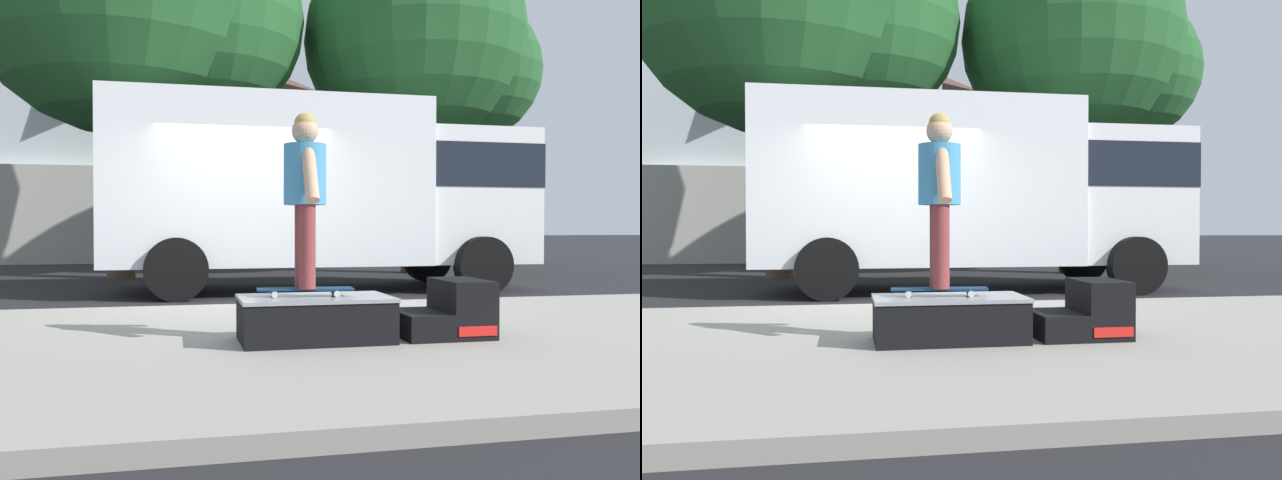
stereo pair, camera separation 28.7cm
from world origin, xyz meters
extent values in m
plane|color=black|center=(0.00, 0.00, 0.00)|extent=(140.00, 140.00, 0.00)
cube|color=gray|center=(0.00, -3.00, 0.06)|extent=(50.00, 5.00, 0.12)
cube|color=black|center=(0.13, -3.22, 0.30)|extent=(1.21, 0.67, 0.36)
cube|color=gray|center=(0.13, -3.22, 0.47)|extent=(1.23, 0.69, 0.03)
cube|color=black|center=(1.03, -3.22, 0.23)|extent=(0.38, 0.63, 0.22)
cube|color=black|center=(1.41, -3.22, 0.36)|extent=(0.38, 0.63, 0.48)
cube|color=red|center=(1.41, -3.54, 0.21)|extent=(0.33, 0.01, 0.08)
cube|color=navy|center=(0.06, -3.20, 0.54)|extent=(0.80, 0.28, 0.02)
cylinder|color=silver|center=(0.31, -3.14, 0.51)|extent=(0.05, 0.04, 0.05)
cylinder|color=silver|center=(0.29, -3.32, 0.51)|extent=(0.05, 0.04, 0.05)
cylinder|color=silver|center=(-0.18, -3.09, 0.51)|extent=(0.05, 0.04, 0.05)
cylinder|color=silver|center=(-0.20, -3.26, 0.51)|extent=(0.05, 0.04, 0.05)
cylinder|color=brown|center=(0.06, -3.11, 0.89)|extent=(0.14, 0.14, 0.67)
cylinder|color=brown|center=(0.06, -3.29, 0.89)|extent=(0.14, 0.14, 0.67)
cylinder|color=#3F8CBF|center=(0.06, -3.20, 1.47)|extent=(0.34, 0.34, 0.49)
cylinder|color=tan|center=(0.06, -2.99, 1.46)|extent=(0.11, 0.30, 0.46)
cylinder|color=tan|center=(0.06, -3.42, 1.46)|extent=(0.11, 0.30, 0.46)
sphere|color=tan|center=(0.06, -3.20, 1.82)|extent=(0.21, 0.21, 0.21)
sphere|color=tan|center=(0.06, -3.20, 1.88)|extent=(0.18, 0.18, 0.18)
cube|color=white|center=(0.43, 2.20, 1.75)|extent=(5.00, 2.35, 2.60)
cube|color=white|center=(3.88, 2.20, 1.55)|extent=(1.90, 2.16, 2.20)
cube|color=black|center=(3.88, 2.20, 2.03)|extent=(1.92, 2.19, 0.70)
cylinder|color=black|center=(3.73, 3.38, 0.45)|extent=(0.90, 0.28, 0.90)
cylinder|color=black|center=(3.73, 1.03, 0.45)|extent=(0.90, 0.28, 0.90)
cylinder|color=black|center=(-0.96, 3.38, 0.45)|extent=(0.90, 0.28, 0.90)
cylinder|color=black|center=(-0.96, 1.03, 0.45)|extent=(0.90, 0.28, 0.90)
cylinder|color=brown|center=(4.35, 5.78, 1.83)|extent=(0.56, 0.56, 3.66)
sphere|color=#235628|center=(4.35, 5.78, 5.30)|extent=(5.02, 5.02, 5.02)
sphere|color=#235628|center=(5.73, 5.78, 4.67)|extent=(3.26, 3.26, 3.26)
cylinder|color=brown|center=(-2.06, 5.52, 2.01)|extent=(0.56, 0.56, 4.03)
sphere|color=#235628|center=(-0.32, 5.52, 5.29)|extent=(4.09, 4.09, 4.09)
cube|color=silver|center=(-2.27, 15.39, 3.00)|extent=(9.00, 7.50, 6.00)
cube|color=#B2ADA3|center=(-2.27, 11.39, 1.40)|extent=(9.00, 0.50, 2.80)
pyramid|color=#473328|center=(-2.27, 15.39, 7.20)|extent=(9.54, 7.95, 2.40)
camera|label=1|loc=(-0.96, -8.39, 1.04)|focal=36.74mm
camera|label=2|loc=(-0.68, -8.45, 1.04)|focal=36.74mm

